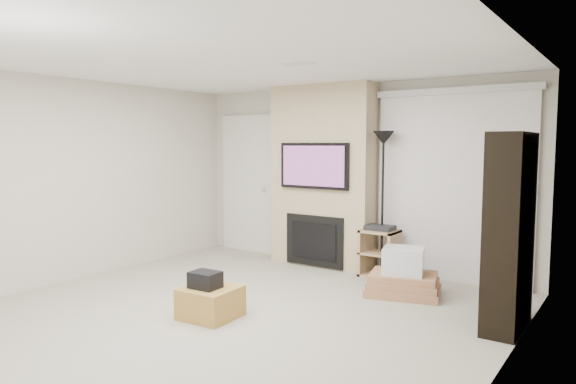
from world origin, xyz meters
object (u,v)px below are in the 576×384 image
Objects in this scene: floor_lamp at (383,162)px; bookshelf at (509,232)px; ottoman at (211,302)px; av_stand at (380,250)px; box_stack at (403,277)px.

bookshelf is at bearing -32.46° from floor_lamp.
av_stand is (0.69, 2.40, 0.20)m from ottoman.
av_stand is 2.13m from bookshelf.
av_stand is at bearing 133.47° from box_stack.
ottoman is 0.27× the size of floor_lamp.
floor_lamp is at bearing 74.35° from ottoman.
floor_lamp is at bearing 147.54° from bookshelf.
bookshelf is (2.44, 1.34, 0.75)m from ottoman.
box_stack is at bearing -46.53° from av_stand.
box_stack is 0.52× the size of bookshelf.
ottoman is at bearing -105.65° from floor_lamp.
ottoman is 0.28× the size of bookshelf.
box_stack reaches higher than ottoman.
box_stack is 1.45m from bookshelf.
av_stand is at bearing -92.62° from floor_lamp.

